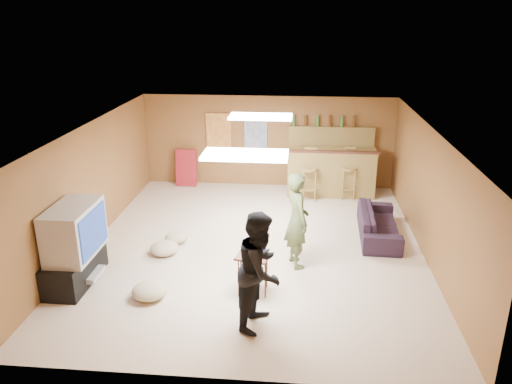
# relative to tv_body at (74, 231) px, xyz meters

# --- Properties ---
(ground) EXTENTS (7.00, 7.00, 0.00)m
(ground) POSITION_rel_tv_body_xyz_m (2.65, 1.50, -0.90)
(ground) COLOR #C9B09A
(ground) RESTS_ON ground
(ceiling) EXTENTS (6.00, 7.00, 0.02)m
(ceiling) POSITION_rel_tv_body_xyz_m (2.65, 1.50, 1.30)
(ceiling) COLOR silver
(ceiling) RESTS_ON ground
(wall_back) EXTENTS (6.00, 0.02, 2.20)m
(wall_back) POSITION_rel_tv_body_xyz_m (2.65, 5.00, 0.20)
(wall_back) COLOR brown
(wall_back) RESTS_ON ground
(wall_front) EXTENTS (6.00, 0.02, 2.20)m
(wall_front) POSITION_rel_tv_body_xyz_m (2.65, -2.00, 0.20)
(wall_front) COLOR brown
(wall_front) RESTS_ON ground
(wall_left) EXTENTS (0.02, 7.00, 2.20)m
(wall_left) POSITION_rel_tv_body_xyz_m (-0.35, 1.50, 0.20)
(wall_left) COLOR brown
(wall_left) RESTS_ON ground
(wall_right) EXTENTS (0.02, 7.00, 2.20)m
(wall_right) POSITION_rel_tv_body_xyz_m (5.65, 1.50, 0.20)
(wall_right) COLOR brown
(wall_right) RESTS_ON ground
(tv_stand) EXTENTS (0.55, 1.30, 0.50)m
(tv_stand) POSITION_rel_tv_body_xyz_m (-0.07, 0.00, -0.65)
(tv_stand) COLOR black
(tv_stand) RESTS_ON ground
(dvd_box) EXTENTS (0.35, 0.50, 0.08)m
(dvd_box) POSITION_rel_tv_body_xyz_m (0.15, 0.00, -0.75)
(dvd_box) COLOR #B2B2B7
(dvd_box) RESTS_ON tv_stand
(tv_body) EXTENTS (0.60, 1.10, 0.80)m
(tv_body) POSITION_rel_tv_body_xyz_m (0.00, 0.00, 0.00)
(tv_body) COLOR #B2B2B7
(tv_body) RESTS_ON tv_stand
(tv_screen) EXTENTS (0.02, 0.95, 0.65)m
(tv_screen) POSITION_rel_tv_body_xyz_m (0.31, 0.00, 0.00)
(tv_screen) COLOR navy
(tv_screen) RESTS_ON tv_body
(bar_counter) EXTENTS (2.00, 0.60, 1.10)m
(bar_counter) POSITION_rel_tv_body_xyz_m (4.15, 4.45, -0.35)
(bar_counter) COLOR olive
(bar_counter) RESTS_ON ground
(bar_lip) EXTENTS (2.10, 0.12, 0.05)m
(bar_lip) POSITION_rel_tv_body_xyz_m (4.15, 4.20, 0.20)
(bar_lip) COLOR #431F15
(bar_lip) RESTS_ON bar_counter
(bar_shelf) EXTENTS (2.00, 0.18, 0.05)m
(bar_shelf) POSITION_rel_tv_body_xyz_m (4.15, 4.90, 0.60)
(bar_shelf) COLOR olive
(bar_shelf) RESTS_ON bar_backing
(bar_backing) EXTENTS (2.00, 0.14, 0.60)m
(bar_backing) POSITION_rel_tv_body_xyz_m (4.15, 4.92, 0.30)
(bar_backing) COLOR olive
(bar_backing) RESTS_ON bar_counter
(poster_left) EXTENTS (0.60, 0.03, 0.85)m
(poster_left) POSITION_rel_tv_body_xyz_m (1.45, 4.96, 0.45)
(poster_left) COLOR #BF3F26
(poster_left) RESTS_ON wall_back
(poster_right) EXTENTS (0.55, 0.03, 0.80)m
(poster_right) POSITION_rel_tv_body_xyz_m (2.35, 4.96, 0.45)
(poster_right) COLOR #334C99
(poster_right) RESTS_ON wall_back
(folding_chair_stack) EXTENTS (0.50, 0.26, 0.91)m
(folding_chair_stack) POSITION_rel_tv_body_xyz_m (0.65, 4.80, -0.45)
(folding_chair_stack) COLOR maroon
(folding_chair_stack) RESTS_ON ground
(ceiling_panel_front) EXTENTS (1.20, 0.60, 0.04)m
(ceiling_panel_front) POSITION_rel_tv_body_xyz_m (2.65, 0.00, 1.27)
(ceiling_panel_front) COLOR white
(ceiling_panel_front) RESTS_ON ceiling
(ceiling_panel_back) EXTENTS (1.20, 0.60, 0.04)m
(ceiling_panel_back) POSITION_rel_tv_body_xyz_m (2.65, 2.70, 1.27)
(ceiling_panel_back) COLOR white
(ceiling_panel_back) RESTS_ON ceiling
(person_olive) EXTENTS (0.58, 0.70, 1.64)m
(person_olive) POSITION_rel_tv_body_xyz_m (3.40, 0.90, -0.08)
(person_olive) COLOR #4E5B35
(person_olive) RESTS_ON ground
(person_black) EXTENTS (0.82, 0.94, 1.65)m
(person_black) POSITION_rel_tv_body_xyz_m (2.94, -0.84, -0.07)
(person_black) COLOR black
(person_black) RESTS_ON ground
(sofa) EXTENTS (0.79, 1.83, 0.53)m
(sofa) POSITION_rel_tv_body_xyz_m (4.96, 2.18, -0.64)
(sofa) COLOR black
(sofa) RESTS_ON ground
(tray_table) EXTENTS (0.55, 0.48, 0.62)m
(tray_table) POSITION_rel_tv_body_xyz_m (2.76, -0.04, -0.59)
(tray_table) COLOR #431F15
(tray_table) RESTS_ON ground
(cup_red_near) EXTENTS (0.10, 0.10, 0.12)m
(cup_red_near) POSITION_rel_tv_body_xyz_m (2.65, 0.00, -0.22)
(cup_red_near) COLOR #A50B2A
(cup_red_near) RESTS_ON tray_table
(cup_red_far) EXTENTS (0.09, 0.09, 0.11)m
(cup_red_far) POSITION_rel_tv_body_xyz_m (2.85, -0.10, -0.22)
(cup_red_far) COLOR #A50B2A
(cup_red_far) RESTS_ON tray_table
(cup_blue) EXTENTS (0.08, 0.08, 0.10)m
(cup_blue) POSITION_rel_tv_body_xyz_m (2.92, 0.05, -0.23)
(cup_blue) COLOR navy
(cup_blue) RESTS_ON tray_table
(bar_stool_left) EXTENTS (0.46, 0.46, 1.29)m
(bar_stool_left) POSITION_rel_tv_body_xyz_m (3.66, 4.07, -0.26)
(bar_stool_left) COLOR olive
(bar_stool_left) RESTS_ON ground
(bar_stool_right) EXTENTS (0.49, 0.49, 1.24)m
(bar_stool_right) POSITION_rel_tv_body_xyz_m (4.54, 4.20, -0.28)
(bar_stool_right) COLOR olive
(bar_stool_right) RESTS_ON ground
(cushion_near_tv) EXTENTS (0.54, 0.54, 0.23)m
(cushion_near_tv) POSITION_rel_tv_body_xyz_m (1.07, 1.08, -0.79)
(cushion_near_tv) COLOR tan
(cushion_near_tv) RESTS_ON ground
(cushion_mid) EXTENTS (0.56, 0.56, 0.19)m
(cushion_mid) POSITION_rel_tv_body_xyz_m (1.17, 1.57, -0.80)
(cushion_mid) COLOR tan
(cushion_mid) RESTS_ON ground
(cushion_far) EXTENTS (0.65, 0.65, 0.24)m
(cushion_far) POSITION_rel_tv_body_xyz_m (1.23, -0.34, -0.78)
(cushion_far) COLOR tan
(cushion_far) RESTS_ON ground
(bottle_row) EXTENTS (1.48, 0.08, 0.26)m
(bottle_row) POSITION_rel_tv_body_xyz_m (3.95, 4.88, 0.75)
(bottle_row) COLOR #3F7233
(bottle_row) RESTS_ON bar_shelf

